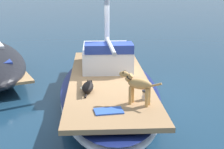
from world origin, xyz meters
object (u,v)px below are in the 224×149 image
dog_tan (138,85)px  deck_towel (109,111)px  sailboat_main (109,89)px  coiled_rope (87,88)px  dog_black (88,87)px  deck_winch (145,95)px

dog_tan → deck_towel: size_ratio=1.51×
sailboat_main → coiled_rope: 1.19m
dog_black → deck_winch: dog_black is taller
sailboat_main → dog_tan: size_ratio=8.65×
dog_tan → coiled_rope: (-1.03, 1.13, -0.40)m
coiled_rope → dog_tan: bearing=-47.8°
deck_towel → dog_black: bearing=105.8°
deck_winch → deck_towel: size_ratio=0.38×
dog_black → coiled_rope: size_ratio=2.94×
dog_black → deck_winch: bearing=-29.3°
coiled_rope → deck_towel: (0.39, -1.51, -0.01)m
deck_winch → coiled_rope: size_ratio=0.65×
coiled_rope → sailboat_main: bearing=58.3°
dog_black → deck_towel: dog_black is taller
dog_tan → dog_black: bearing=136.7°
dog_black → dog_tan: bearing=-43.3°
dog_black → deck_towel: size_ratio=1.70×
sailboat_main → coiled_rope: coiled_rope is taller
dog_black → deck_towel: 1.38m
dog_black → deck_towel: (0.37, -1.32, -0.09)m
dog_black → dog_tan: dog_tan is taller
dog_black → dog_tan: size_ratio=1.13×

